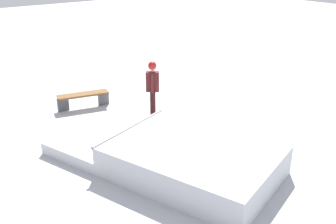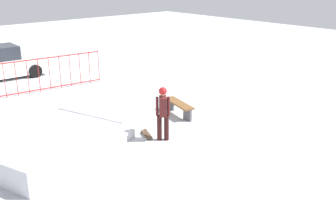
{
  "view_description": "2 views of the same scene",
  "coord_description": "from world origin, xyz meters",
  "px_view_note": "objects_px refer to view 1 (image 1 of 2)",
  "views": [
    {
      "loc": [
        -6.46,
        5.39,
        4.71
      ],
      "look_at": [
        0.79,
        -0.16,
        0.9
      ],
      "focal_mm": 41.68,
      "sensor_mm": 36.0,
      "label": 1
    },
    {
      "loc": [
        -4.95,
        -9.55,
        5.04
      ],
      "look_at": [
        2.5,
        -1.14,
        1.0
      ],
      "focal_mm": 42.27,
      "sensor_mm": 36.0,
      "label": 2
    }
  ],
  "objects_px": {
    "skateboard": "(141,121)",
    "park_bench": "(83,97)",
    "skater": "(153,85)",
    "skate_ramp": "(175,157)"
  },
  "relations": [
    {
      "from": "skateboard",
      "to": "park_bench",
      "type": "xyz_separation_m",
      "value": [
        2.13,
        0.76,
        0.28
      ]
    },
    {
      "from": "skater",
      "to": "park_bench",
      "type": "distance_m",
      "value": 2.45
    },
    {
      "from": "park_bench",
      "to": "skate_ramp",
      "type": "bearing_deg",
      "value": 179.73
    },
    {
      "from": "skateboard",
      "to": "skater",
      "type": "bearing_deg",
      "value": 41.96
    },
    {
      "from": "park_bench",
      "to": "skateboard",
      "type": "bearing_deg",
      "value": -160.31
    },
    {
      "from": "skater",
      "to": "park_bench",
      "type": "relative_size",
      "value": 1.05
    },
    {
      "from": "skater",
      "to": "skateboard",
      "type": "height_order",
      "value": "skater"
    },
    {
      "from": "skater",
      "to": "skateboard",
      "type": "relative_size",
      "value": 2.12
    },
    {
      "from": "skate_ramp",
      "to": "skateboard",
      "type": "xyz_separation_m",
      "value": [
        2.62,
        -0.79,
        -0.24
      ]
    },
    {
      "from": "skater",
      "to": "park_bench",
      "type": "xyz_separation_m",
      "value": [
        1.93,
        1.35,
        -0.65
      ]
    }
  ]
}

